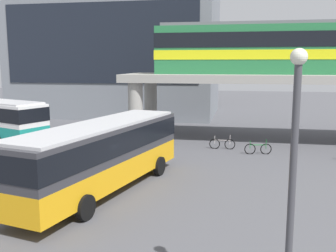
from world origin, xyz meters
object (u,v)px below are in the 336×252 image
bicycle_silver (222,144)px  pedestrian_at_kerb (126,143)px  bus_main (102,150)px  station_building (120,52)px  train (295,48)px  bicycle_green (258,149)px

bicycle_silver → pedestrian_at_kerb: pedestrian_at_kerb is taller
bus_main → bicycle_silver: size_ratio=6.33×
station_building → bus_main: 29.96m
train → pedestrian_at_kerb: (-11.20, -6.76, -6.28)m
train → bicycle_green: bearing=-117.8°
station_building → bicycle_green: size_ratio=12.76×
bicycle_silver → pedestrian_at_kerb: bearing=-155.2°
train → pedestrian_at_kerb: train is taller
station_building → train: (18.11, -14.23, -0.15)m
station_building → bicycle_green: station_building is taller
train → pedestrian_at_kerb: 14.51m
bicycle_silver → station_building: bearing=125.7°
train → bicycle_green: 8.84m
bus_main → pedestrian_at_kerb: bus_main is taller
station_building → bus_main: station_building is taller
bicycle_green → bicycle_silver: 2.65m
train → bicycle_silver: 9.28m
train → bicycle_silver: size_ratio=11.70×
bicycle_green → pedestrian_at_kerb: (-8.51, -1.67, 0.42)m
bicycle_green → pedestrian_at_kerb: 8.68m
train → bus_main: bearing=-125.4°
bus_main → bicycle_green: bearing=50.8°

